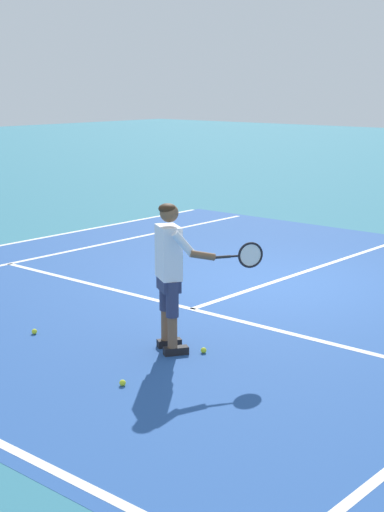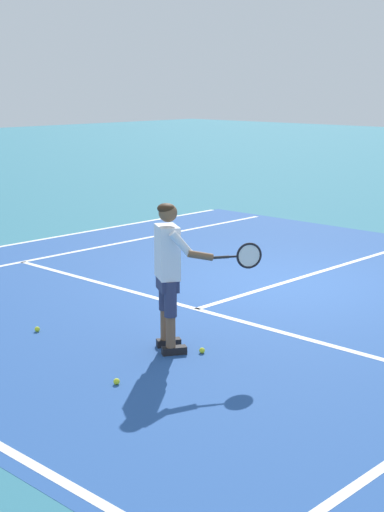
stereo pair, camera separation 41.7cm
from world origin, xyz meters
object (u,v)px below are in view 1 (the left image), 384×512
tennis_player (171,267)px  tennis_ball_near_feet (123,383)px  tennis_ball_by_baseline (34,332)px  tennis_ball_mid_court (204,350)px

tennis_player → tennis_ball_near_feet: (0.33, -1.10, -0.96)m
tennis_player → tennis_ball_by_baseline: bearing=-158.7°
tennis_player → tennis_ball_by_baseline: (-1.68, -0.66, -0.96)m
tennis_ball_near_feet → tennis_ball_mid_court: (-0.01, 1.29, 0.00)m
tennis_ball_near_feet → tennis_ball_mid_court: same height
tennis_ball_by_baseline → tennis_player: bearing=21.3°
tennis_ball_near_feet → tennis_ball_by_baseline: (-2.01, 0.45, 0.00)m
tennis_player → tennis_ball_near_feet: size_ratio=25.95×
tennis_ball_by_baseline → tennis_ball_mid_court: bearing=22.7°
tennis_ball_near_feet → tennis_ball_by_baseline: same height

